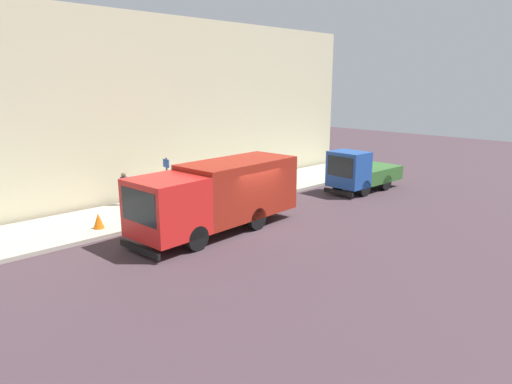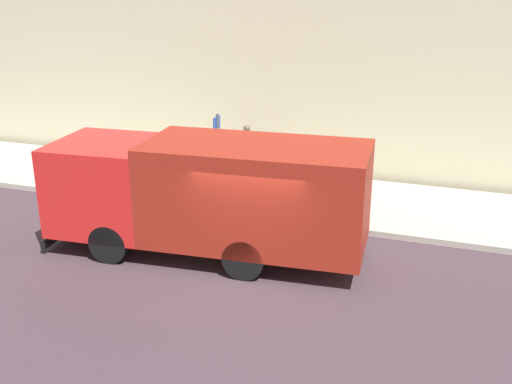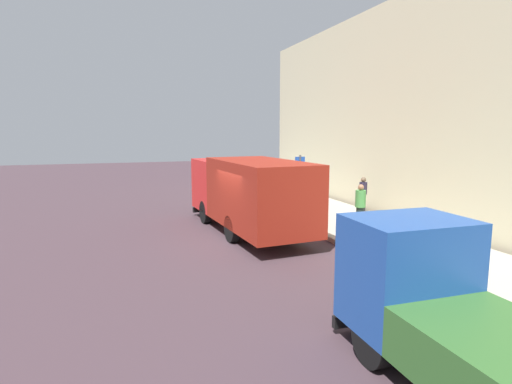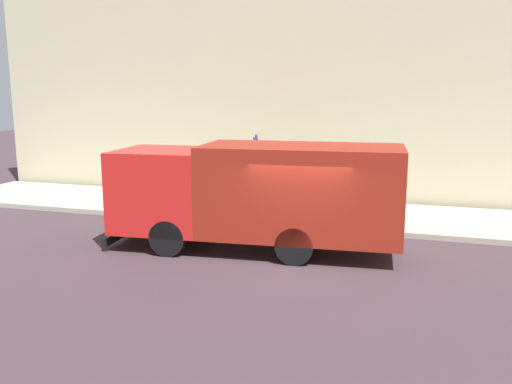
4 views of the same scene
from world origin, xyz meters
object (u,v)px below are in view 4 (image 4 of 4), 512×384
Objects in this scene: large_utility_truck at (257,191)px; pedestrian_walking at (273,177)px; traffic_cone_orange at (182,200)px; street_sign_post at (256,170)px; pedestrian_standing at (342,189)px.

large_utility_truck reaches higher than pedestrian_walking.
pedestrian_walking is 2.51× the size of traffic_cone_orange.
street_sign_post is (-3.35, -0.36, 0.73)m from pedestrian_walking.
pedestrian_standing is at bearing -28.38° from large_utility_truck.
traffic_cone_orange is 3.30m from street_sign_post.
pedestrian_walking is 0.60× the size of street_sign_post.
large_utility_truck is at bearing -162.60° from street_sign_post.
pedestrian_standing is 5.56m from traffic_cone_orange.
large_utility_truck is 2.89× the size of street_sign_post.
pedestrian_walking is at bearing -152.94° from pedestrian_standing.
pedestrian_walking is at bearing 6.65° from large_utility_truck.
street_sign_post is (2.57, 0.81, 0.17)m from large_utility_truck.
large_utility_truck is at bearing -52.26° from pedestrian_standing.
large_utility_truck is 6.06m from pedestrian_walking.
street_sign_post is at bearing 12.44° from pedestrian_walking.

